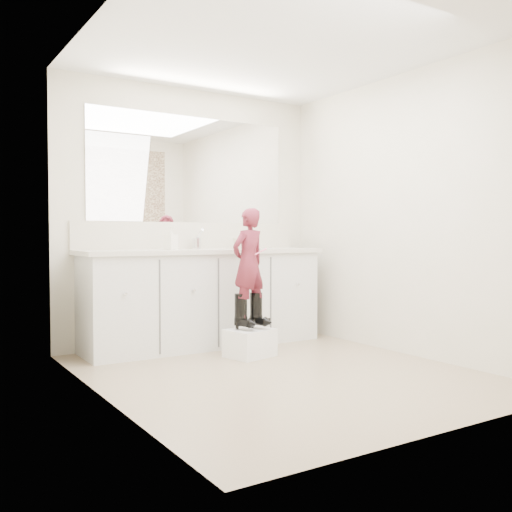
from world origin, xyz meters
TOP-DOWN VIEW (x-y plane):
  - floor at (0.00, 0.00)m, footprint 3.00×3.00m
  - ceiling at (0.00, 0.00)m, footprint 3.00×3.00m
  - wall_back at (0.00, 1.50)m, footprint 2.60×0.00m
  - wall_front at (0.00, -1.50)m, footprint 2.60×0.00m
  - wall_left at (-1.30, 0.00)m, footprint 0.00×3.00m
  - wall_right at (1.30, 0.00)m, footprint 0.00×3.00m
  - vanity_cabinet at (0.00, 1.23)m, footprint 2.20×0.55m
  - countertop at (0.00, 1.21)m, footprint 2.28×0.58m
  - backsplash at (0.00, 1.49)m, footprint 2.28×0.03m
  - mirror at (0.00, 1.49)m, footprint 2.00×0.02m
  - dot_panel at (0.00, -1.49)m, footprint 2.00×0.01m
  - faucet at (0.00, 1.38)m, footprint 0.08×0.08m
  - cup at (0.40, 1.28)m, footprint 0.11×0.11m
  - soap_bottle at (-0.34, 1.18)m, footprint 0.12×0.12m
  - step_stool at (0.11, 0.60)m, footprint 0.42×0.38m
  - boot_left at (0.03, 0.62)m, footprint 0.15×0.22m
  - boot_right at (0.18, 0.62)m, footprint 0.15×0.22m
  - toddler at (0.11, 0.62)m, footprint 0.37×0.29m
  - toothbrush at (0.18, 0.54)m, footprint 0.13×0.04m

SIDE VIEW (x-z plane):
  - floor at x=0.00m, z-range 0.00..0.00m
  - step_stool at x=0.11m, z-range 0.00..0.23m
  - boot_left at x=0.03m, z-range 0.23..0.53m
  - boot_right at x=0.18m, z-range 0.23..0.53m
  - vanity_cabinet at x=0.00m, z-range 0.00..0.85m
  - toddler at x=0.11m, z-range 0.33..1.24m
  - countertop at x=0.00m, z-range 0.85..0.89m
  - toothbrush at x=0.18m, z-range 0.85..0.91m
  - faucet at x=0.00m, z-range 0.89..0.99m
  - cup at x=0.40m, z-range 0.89..0.99m
  - soap_bottle at x=-0.34m, z-range 0.89..1.09m
  - backsplash at x=0.00m, z-range 0.89..1.14m
  - wall_back at x=0.00m, z-range -0.10..2.50m
  - wall_front at x=0.00m, z-range -0.10..2.50m
  - wall_left at x=-1.30m, z-range -0.30..2.70m
  - wall_right at x=1.30m, z-range -0.30..2.70m
  - mirror at x=0.00m, z-range 1.14..2.14m
  - dot_panel at x=0.00m, z-range 1.05..2.25m
  - ceiling at x=0.00m, z-range 2.40..2.40m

